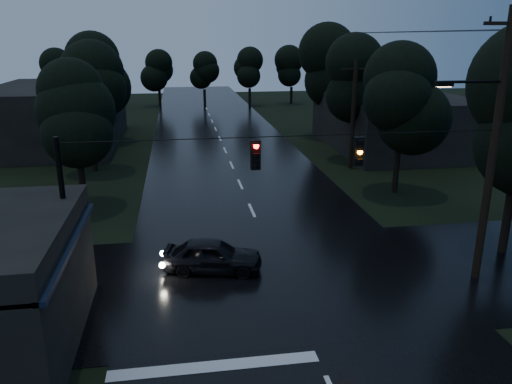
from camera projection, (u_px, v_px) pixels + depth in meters
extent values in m
cube|color=black|center=(232.00, 165.00, 36.31)|extent=(12.00, 120.00, 0.02)
cube|color=black|center=(282.00, 279.00, 19.33)|extent=(60.00, 9.00, 0.02)
cube|color=black|center=(70.00, 244.00, 14.52)|extent=(0.30, 7.00, 0.15)
cylinder|color=black|center=(44.00, 357.00, 12.17)|extent=(0.10, 0.10, 3.00)
cylinder|color=black|center=(86.00, 255.00, 17.82)|extent=(0.10, 0.10, 3.00)
cube|color=#F7CB62|center=(59.00, 291.00, 13.30)|extent=(0.06, 1.60, 0.50)
cube|color=#F7CB62|center=(78.00, 250.00, 15.85)|extent=(0.06, 1.20, 0.50)
cube|color=black|center=(393.00, 122.00, 41.49)|extent=(10.00, 14.00, 4.40)
cube|color=black|center=(57.00, 115.00, 42.92)|extent=(10.00, 16.00, 5.00)
cylinder|color=black|center=(493.00, 152.00, 18.01)|extent=(0.30, 0.30, 10.00)
cube|color=black|center=(512.00, 23.00, 16.70)|extent=(2.00, 0.12, 0.12)
cylinder|color=black|center=(474.00, 82.00, 17.10)|extent=(2.20, 0.10, 0.10)
cube|color=black|center=(444.00, 84.00, 16.95)|extent=(0.60, 0.25, 0.18)
cube|color=#FFB266|center=(444.00, 87.00, 16.98)|extent=(0.45, 0.18, 0.03)
cylinder|color=black|center=(353.00, 115.00, 34.53)|extent=(0.30, 0.30, 7.50)
cube|color=black|center=(356.00, 69.00, 33.59)|extent=(2.00, 0.12, 0.12)
cylinder|color=black|center=(66.00, 227.00, 16.39)|extent=(0.18, 0.18, 6.00)
cylinder|color=black|center=(291.00, 136.00, 16.66)|extent=(15.00, 0.03, 0.03)
cube|color=black|center=(256.00, 155.00, 16.66)|extent=(0.32, 0.25, 1.00)
sphere|color=#FF0C07|center=(256.00, 156.00, 16.52)|extent=(0.18, 0.18, 0.18)
cube|color=black|center=(358.00, 151.00, 17.20)|extent=(0.32, 0.25, 1.00)
sphere|color=orange|center=(360.00, 152.00, 17.05)|extent=(0.18, 0.18, 0.18)
cylinder|color=black|center=(507.00, 222.00, 21.34)|extent=(0.36, 0.36, 2.80)
cylinder|color=black|center=(83.00, 186.00, 27.07)|extent=(0.36, 0.36, 2.45)
sphere|color=black|center=(77.00, 132.00, 26.18)|extent=(3.92, 3.92, 3.92)
sphere|color=black|center=(75.00, 112.00, 25.87)|extent=(3.92, 3.92, 3.92)
sphere|color=black|center=(72.00, 91.00, 25.55)|extent=(3.92, 3.92, 3.92)
cylinder|color=black|center=(94.00, 152.00, 34.50)|extent=(0.36, 0.36, 2.62)
sphere|color=black|center=(89.00, 106.00, 33.55)|extent=(4.20, 4.20, 4.20)
sphere|color=black|center=(87.00, 89.00, 33.21)|extent=(4.20, 4.20, 4.20)
sphere|color=black|center=(86.00, 72.00, 32.87)|extent=(4.20, 4.20, 4.20)
cylinder|color=black|center=(104.00, 127.00, 43.81)|extent=(0.36, 0.36, 2.80)
sphere|color=black|center=(100.00, 87.00, 42.80)|extent=(4.48, 4.48, 4.48)
sphere|color=black|center=(99.00, 73.00, 42.44)|extent=(4.48, 4.48, 4.48)
sphere|color=black|center=(98.00, 58.00, 42.08)|extent=(4.48, 4.48, 4.48)
cylinder|color=black|center=(396.00, 171.00, 29.70)|extent=(0.36, 0.36, 2.62)
sphere|color=black|center=(401.00, 118.00, 28.75)|extent=(4.20, 4.20, 4.20)
sphere|color=black|center=(402.00, 98.00, 28.42)|extent=(4.20, 4.20, 4.20)
sphere|color=black|center=(404.00, 78.00, 28.08)|extent=(4.20, 4.20, 4.20)
cylinder|color=black|center=(359.00, 142.00, 37.31)|extent=(0.36, 0.36, 2.80)
sphere|color=black|center=(362.00, 97.00, 36.29)|extent=(4.48, 4.48, 4.48)
sphere|color=black|center=(363.00, 80.00, 35.94)|extent=(4.48, 4.48, 4.48)
sphere|color=black|center=(364.00, 63.00, 35.58)|extent=(4.48, 4.48, 4.48)
cylinder|color=black|center=(328.00, 120.00, 46.80)|extent=(0.36, 0.36, 2.97)
sphere|color=black|center=(330.00, 81.00, 45.72)|extent=(4.76, 4.76, 4.76)
sphere|color=black|center=(330.00, 66.00, 45.34)|extent=(4.76, 4.76, 4.76)
sphere|color=black|center=(331.00, 52.00, 44.96)|extent=(4.76, 4.76, 4.76)
imported|color=black|center=(213.00, 255.00, 19.80)|extent=(4.15, 2.34, 1.33)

